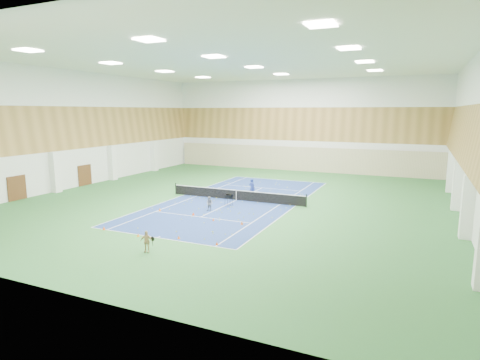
% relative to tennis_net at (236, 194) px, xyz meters
% --- Properties ---
extents(ground, '(40.00, 40.00, 0.00)m').
position_rel_tennis_net_xyz_m(ground, '(0.00, 0.00, -0.55)').
color(ground, '#2B662F').
rests_on(ground, ground).
extents(room_shell, '(36.00, 40.00, 12.00)m').
position_rel_tennis_net_xyz_m(room_shell, '(0.00, 0.00, 5.45)').
color(room_shell, white).
rests_on(room_shell, ground).
extents(wood_cladding, '(36.00, 40.00, 8.00)m').
position_rel_tennis_net_xyz_m(wood_cladding, '(0.00, 0.00, 7.45)').
color(wood_cladding, '#A2793C').
rests_on(wood_cladding, room_shell).
extents(ceiling_light_grid, '(21.40, 25.40, 0.06)m').
position_rel_tennis_net_xyz_m(ceiling_light_grid, '(0.00, 0.00, 11.37)').
color(ceiling_light_grid, white).
rests_on(ceiling_light_grid, room_shell).
extents(court_surface, '(10.97, 23.77, 0.01)m').
position_rel_tennis_net_xyz_m(court_surface, '(0.00, 0.00, -0.55)').
color(court_surface, navy).
rests_on(court_surface, ground).
extents(tennis_balls_scatter, '(10.57, 22.77, 0.07)m').
position_rel_tennis_net_xyz_m(tennis_balls_scatter, '(0.00, 0.00, -0.50)').
color(tennis_balls_scatter, yellow).
rests_on(tennis_balls_scatter, ground).
extents(tennis_net, '(12.80, 0.10, 1.10)m').
position_rel_tennis_net_xyz_m(tennis_net, '(0.00, 0.00, 0.00)').
color(tennis_net, black).
rests_on(tennis_net, ground).
extents(back_curtain, '(35.40, 0.16, 3.20)m').
position_rel_tennis_net_xyz_m(back_curtain, '(0.00, 19.75, 1.05)').
color(back_curtain, '#C6B793').
rests_on(back_curtain, ground).
extents(door_left_a, '(0.08, 1.80, 2.20)m').
position_rel_tennis_net_xyz_m(door_left_a, '(-17.92, -8.00, 0.55)').
color(door_left_a, '#593319').
rests_on(door_left_a, ground).
extents(door_left_b, '(0.08, 1.80, 2.20)m').
position_rel_tennis_net_xyz_m(door_left_b, '(-17.92, 0.00, 0.55)').
color(door_left_b, '#593319').
rests_on(door_left_b, ground).
extents(coach, '(0.72, 0.57, 1.75)m').
position_rel_tennis_net_xyz_m(coach, '(0.78, 1.76, 0.32)').
color(coach, navy).
rests_on(coach, ground).
extents(child_court, '(0.62, 0.51, 1.17)m').
position_rel_tennis_net_xyz_m(child_court, '(-0.31, -4.43, 0.03)').
color(child_court, gray).
rests_on(child_court, ground).
extents(child_apron, '(0.79, 0.51, 1.25)m').
position_rel_tennis_net_xyz_m(child_apron, '(1.00, -14.26, 0.08)').
color(child_apron, tan).
rests_on(child_apron, ground).
extents(ball_cart, '(0.56, 0.56, 0.96)m').
position_rel_tennis_net_xyz_m(ball_cart, '(0.28, -2.15, -0.07)').
color(ball_cart, black).
rests_on(ball_cart, ground).
extents(cone_svc_a, '(0.22, 0.22, 0.24)m').
position_rel_tennis_net_xyz_m(cone_svc_a, '(-3.93, -6.10, -0.43)').
color(cone_svc_a, orange).
rests_on(cone_svc_a, ground).
extents(cone_svc_b, '(0.22, 0.22, 0.25)m').
position_rel_tennis_net_xyz_m(cone_svc_b, '(-0.78, -6.17, -0.43)').
color(cone_svc_b, '#F0470C').
rests_on(cone_svc_b, ground).
extents(cone_svc_c, '(0.18, 0.18, 0.20)m').
position_rel_tennis_net_xyz_m(cone_svc_c, '(1.35, -6.92, -0.45)').
color(cone_svc_c, '#F34E0C').
rests_on(cone_svc_c, ground).
extents(cone_svc_d, '(0.22, 0.22, 0.24)m').
position_rel_tennis_net_xyz_m(cone_svc_d, '(3.64, -6.95, -0.43)').
color(cone_svc_d, '#E1590B').
rests_on(cone_svc_d, ground).
extents(cone_base_a, '(0.21, 0.21, 0.23)m').
position_rel_tennis_net_xyz_m(cone_base_a, '(-4.31, -11.92, -0.43)').
color(cone_base_a, '#FF520D').
rests_on(cone_base_a, ground).
extents(cone_base_b, '(0.18, 0.18, 0.20)m').
position_rel_tennis_net_xyz_m(cone_base_b, '(-1.29, -12.15, -0.45)').
color(cone_base_b, orange).
rests_on(cone_base_b, ground).
extents(cone_base_c, '(0.19, 0.19, 0.21)m').
position_rel_tennis_net_xyz_m(cone_base_c, '(1.34, -11.48, -0.44)').
color(cone_base_c, '#E65D0C').
rests_on(cone_base_c, ground).
extents(cone_base_d, '(0.19, 0.19, 0.21)m').
position_rel_tennis_net_xyz_m(cone_base_d, '(4.07, -11.57, -0.45)').
color(cone_base_d, '#DB4B0B').
rests_on(cone_base_d, ground).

